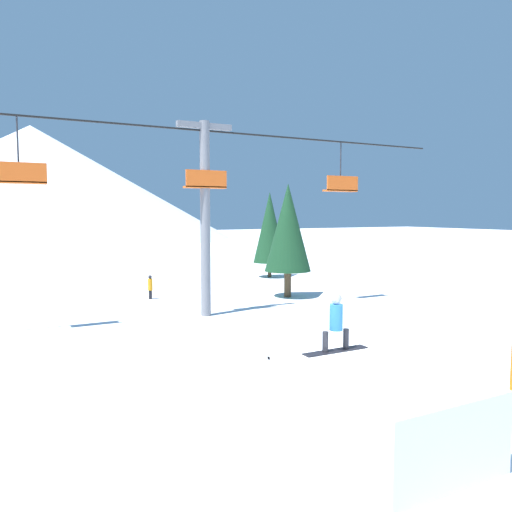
{
  "coord_description": "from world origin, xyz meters",
  "views": [
    {
      "loc": [
        -6.33,
        -7.67,
        4.39
      ],
      "look_at": [
        -0.09,
        4.15,
        3.23
      ],
      "focal_mm": 35.0,
      "sensor_mm": 36.0,
      "label": 1
    }
  ],
  "objects_px": {
    "snow_ramp": "(376,409)",
    "distant_skier": "(150,286)",
    "pine_tree_near": "(288,228)",
    "snowboarder": "(336,323)"
  },
  "relations": [
    {
      "from": "snowboarder",
      "to": "distant_skier",
      "type": "height_order",
      "value": "snowboarder"
    },
    {
      "from": "pine_tree_near",
      "to": "distant_skier",
      "type": "xyz_separation_m",
      "value": [
        -6.52,
        2.73,
        -2.95
      ]
    },
    {
      "from": "snow_ramp",
      "to": "distant_skier",
      "type": "bearing_deg",
      "value": 87.66
    },
    {
      "from": "snowboarder",
      "to": "snow_ramp",
      "type": "bearing_deg",
      "value": -95.64
    },
    {
      "from": "pine_tree_near",
      "to": "distant_skier",
      "type": "height_order",
      "value": "pine_tree_near"
    },
    {
      "from": "snowboarder",
      "to": "distant_skier",
      "type": "xyz_separation_m",
      "value": [
        0.58,
        16.3,
        -1.38
      ]
    },
    {
      "from": "snow_ramp",
      "to": "snowboarder",
      "type": "bearing_deg",
      "value": 84.36
    },
    {
      "from": "snowboarder",
      "to": "pine_tree_near",
      "type": "height_order",
      "value": "pine_tree_near"
    },
    {
      "from": "snowboarder",
      "to": "pine_tree_near",
      "type": "distance_m",
      "value": 15.4
    },
    {
      "from": "snow_ramp",
      "to": "pine_tree_near",
      "type": "xyz_separation_m",
      "value": [
        7.24,
        15.04,
        2.9
      ]
    }
  ]
}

